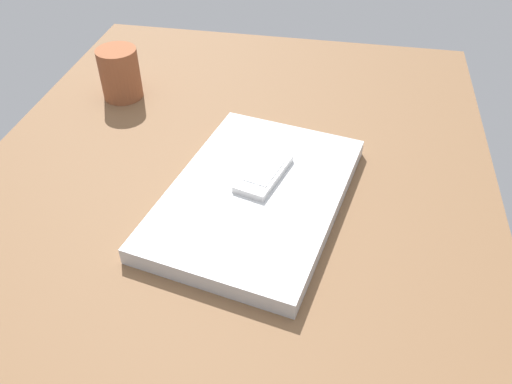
% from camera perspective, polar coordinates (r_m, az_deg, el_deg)
% --- Properties ---
extents(desk_surface, '(1.20, 0.80, 0.03)m').
position_cam_1_polar(desk_surface, '(0.75, -4.20, -3.35)').
color(desk_surface, brown).
rests_on(desk_surface, ground).
extents(laptop_closed, '(0.38, 0.29, 0.03)m').
position_cam_1_polar(laptop_closed, '(0.74, -0.00, -0.42)').
color(laptop_closed, '#B7BABC').
rests_on(laptop_closed, desk_surface).
extents(cell_phone_on_laptop, '(0.11, 0.08, 0.01)m').
position_cam_1_polar(cell_phone_on_laptop, '(0.75, 0.84, 2.08)').
color(cell_phone_on_laptop, silver).
rests_on(cell_phone_on_laptop, laptop_closed).
extents(pen_cup, '(0.07, 0.07, 0.09)m').
position_cam_1_polar(pen_cup, '(1.01, -14.69, 12.44)').
color(pen_cup, brown).
rests_on(pen_cup, desk_surface).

